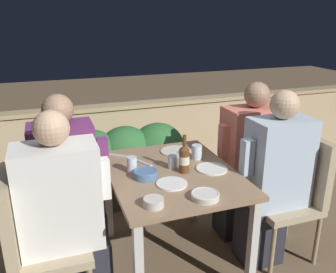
# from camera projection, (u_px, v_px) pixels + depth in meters

# --- Properties ---
(ground_plane) EXTENTS (16.00, 16.00, 0.00)m
(ground_plane) POSITION_uv_depth(u_px,v_px,m) (171.00, 261.00, 2.58)
(ground_plane) COLOR #7A6047
(parapet_wall) EXTENTS (9.00, 0.18, 0.82)m
(parapet_wall) POSITION_uv_depth(u_px,v_px,m) (124.00, 141.00, 3.78)
(parapet_wall) COLOR tan
(parapet_wall) RESTS_ON ground_plane
(dining_table) EXTENTS (0.82, 1.02, 0.71)m
(dining_table) POSITION_uv_depth(u_px,v_px,m) (172.00, 184.00, 2.38)
(dining_table) COLOR #937556
(dining_table) RESTS_ON ground_plane
(planter_hedge) EXTENTS (1.13, 0.47, 0.74)m
(planter_hedge) POSITION_uv_depth(u_px,v_px,m) (126.00, 161.00, 3.29)
(planter_hedge) COLOR brown
(planter_hedge) RESTS_ON ground_plane
(chair_left_near) EXTENTS (0.43, 0.43, 0.91)m
(chair_left_near) POSITION_uv_depth(u_px,v_px,m) (31.00, 235.00, 1.97)
(chair_left_near) COLOR tan
(chair_left_near) RESTS_ON ground_plane
(person_white_polo) EXTENTS (0.51, 0.26, 1.24)m
(person_white_polo) POSITION_uv_depth(u_px,v_px,m) (67.00, 216.00, 2.01)
(person_white_polo) COLOR #282833
(person_white_polo) RESTS_ON ground_plane
(chair_left_far) EXTENTS (0.43, 0.43, 0.91)m
(chair_left_far) POSITION_uv_depth(u_px,v_px,m) (40.00, 205.00, 2.28)
(chair_left_far) COLOR tan
(chair_left_far) RESTS_ON ground_plane
(person_purple_stripe) EXTENTS (0.48, 0.26, 1.25)m
(person_purple_stripe) POSITION_uv_depth(u_px,v_px,m) (71.00, 188.00, 2.31)
(person_purple_stripe) COLOR #282833
(person_purple_stripe) RESTS_ON ground_plane
(chair_right_near) EXTENTS (0.43, 0.43, 0.91)m
(chair_right_near) POSITION_uv_depth(u_px,v_px,m) (295.00, 187.00, 2.52)
(chair_right_near) COLOR tan
(chair_right_near) RESTS_ON ground_plane
(person_blue_shirt) EXTENTS (0.49, 0.26, 1.25)m
(person_blue_shirt) POSITION_uv_depth(u_px,v_px,m) (273.00, 180.00, 2.43)
(person_blue_shirt) COLOR #282833
(person_blue_shirt) RESTS_ON ground_plane
(chair_right_far) EXTENTS (0.43, 0.43, 0.91)m
(chair_right_far) POSITION_uv_depth(u_px,v_px,m) (269.00, 167.00, 2.85)
(chair_right_far) COLOR tan
(chair_right_far) RESTS_ON ground_plane
(person_coral_top) EXTENTS (0.51, 0.26, 1.23)m
(person_coral_top) POSITION_uv_depth(u_px,v_px,m) (248.00, 161.00, 2.76)
(person_coral_top) COLOR #282833
(person_coral_top) RESTS_ON ground_plane
(beer_bottle) EXTENTS (0.07, 0.07, 0.26)m
(beer_bottle) POSITION_uv_depth(u_px,v_px,m) (184.00, 158.00, 2.31)
(beer_bottle) COLOR brown
(beer_bottle) RESTS_ON dining_table
(plate_0) EXTENTS (0.19, 0.19, 0.01)m
(plate_0) POSITION_uv_depth(u_px,v_px,m) (172.00, 184.00, 2.17)
(plate_0) COLOR white
(plate_0) RESTS_ON dining_table
(plate_1) EXTENTS (0.21, 0.21, 0.01)m
(plate_1) POSITION_uv_depth(u_px,v_px,m) (212.00, 169.00, 2.38)
(plate_1) COLOR white
(plate_1) RESTS_ON dining_table
(plate_2) EXTENTS (0.24, 0.24, 0.01)m
(plate_2) POSITION_uv_depth(u_px,v_px,m) (176.00, 151.00, 2.68)
(plate_2) COLOR silver
(plate_2) RESTS_ON dining_table
(bowl_0) EXTENTS (0.16, 0.16, 0.03)m
(bowl_0) POSITION_uv_depth(u_px,v_px,m) (205.00, 195.00, 2.00)
(bowl_0) COLOR silver
(bowl_0) RESTS_ON dining_table
(bowl_1) EXTENTS (0.15, 0.15, 0.05)m
(bowl_1) POSITION_uv_depth(u_px,v_px,m) (145.00, 174.00, 2.25)
(bowl_1) COLOR #4C709E
(bowl_1) RESTS_ON dining_table
(bowl_2) EXTENTS (0.11, 0.11, 0.05)m
(bowl_2) POSITION_uv_depth(u_px,v_px,m) (154.00, 202.00, 1.92)
(bowl_2) COLOR beige
(bowl_2) RESTS_ON dining_table
(glass_cup_0) EXTENTS (0.07, 0.07, 0.10)m
(glass_cup_0) POSITION_uv_depth(u_px,v_px,m) (197.00, 152.00, 2.54)
(glass_cup_0) COLOR silver
(glass_cup_0) RESTS_ON dining_table
(glass_cup_1) EXTENTS (0.07, 0.07, 0.11)m
(glass_cup_1) POSITION_uv_depth(u_px,v_px,m) (132.00, 165.00, 2.32)
(glass_cup_1) COLOR silver
(glass_cup_1) RESTS_ON dining_table
(glass_cup_2) EXTENTS (0.06, 0.06, 0.09)m
(glass_cup_2) POSITION_uv_depth(u_px,v_px,m) (172.00, 162.00, 2.38)
(glass_cup_2) COLOR silver
(glass_cup_2) RESTS_ON dining_table
(fork_0) EXTENTS (0.15, 0.12, 0.01)m
(fork_0) POSITION_uv_depth(u_px,v_px,m) (117.00, 155.00, 2.61)
(fork_0) COLOR silver
(fork_0) RESTS_ON dining_table
(fork_1) EXTENTS (0.10, 0.16, 0.01)m
(fork_1) POSITION_uv_depth(u_px,v_px,m) (143.00, 162.00, 2.48)
(fork_1) COLOR silver
(fork_1) RESTS_ON dining_table
(potted_plant) EXTENTS (0.30, 0.30, 0.74)m
(potted_plant) POSITION_uv_depth(u_px,v_px,m) (275.00, 152.00, 3.39)
(potted_plant) COLOR brown
(potted_plant) RESTS_ON ground_plane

